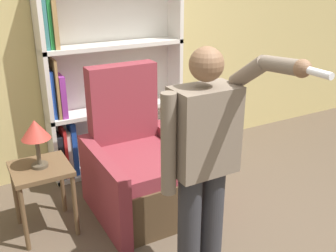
# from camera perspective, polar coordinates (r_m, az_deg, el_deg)

# --- Properties ---
(wall_back) EXTENTS (8.00, 0.11, 2.80)m
(wall_back) POSITION_cam_1_polar(r_m,az_deg,el_deg) (4.17, -5.73, 13.62)
(wall_back) COLOR tan
(wall_back) RESTS_ON ground_plane
(bookcase) EXTENTS (1.42, 0.28, 1.96)m
(bookcase) POSITION_cam_1_polar(r_m,az_deg,el_deg) (3.99, -9.34, 6.25)
(bookcase) COLOR silver
(bookcase) RESTS_ON ground_plane
(armchair) EXTENTS (0.82, 0.94, 1.24)m
(armchair) POSITION_cam_1_polar(r_m,az_deg,el_deg) (3.43, -4.19, -6.39)
(armchair) COLOR #4C3823
(armchair) RESTS_ON ground_plane
(person_standing) EXTENTS (0.54, 0.78, 1.60)m
(person_standing) POSITION_cam_1_polar(r_m,az_deg,el_deg) (2.40, 5.23, -5.13)
(person_standing) COLOR #2D2D33
(person_standing) RESTS_ON ground_plane
(side_table) EXTENTS (0.44, 0.44, 0.57)m
(side_table) POSITION_cam_1_polar(r_m,az_deg,el_deg) (3.25, -17.86, -7.21)
(side_table) COLOR brown
(side_table) RESTS_ON ground_plane
(table_lamp) EXTENTS (0.22, 0.22, 0.39)m
(table_lamp) POSITION_cam_1_polar(r_m,az_deg,el_deg) (3.08, -18.69, -0.82)
(table_lamp) COLOR #4C4233
(table_lamp) RESTS_ON side_table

